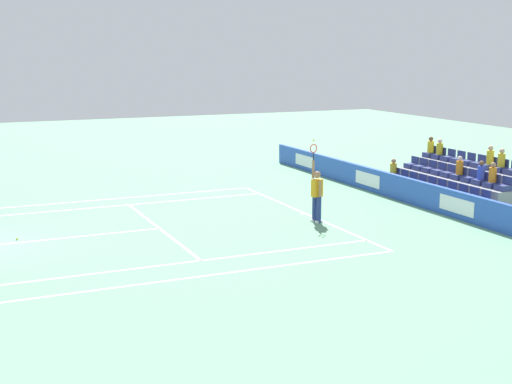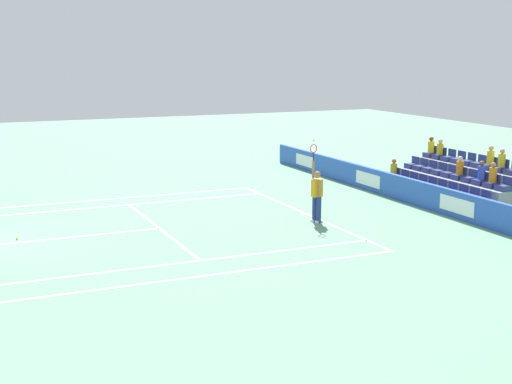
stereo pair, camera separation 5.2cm
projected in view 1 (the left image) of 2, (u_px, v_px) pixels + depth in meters
name	position (u px, v px, depth m)	size (l,w,h in m)	color
line_baseline	(306.00, 214.00, 26.25)	(10.97, 0.10, 0.01)	white
line_service	(159.00, 228.00, 24.06)	(8.23, 0.10, 0.01)	white
line_centre_service	(61.00, 238.00, 22.79)	(0.10, 6.40, 0.01)	white
line_singles_sideline_left	(117.00, 206.00, 27.57)	(0.10, 11.89, 0.01)	white
line_singles_sideline_right	(186.00, 262.00, 20.19)	(0.10, 11.89, 0.01)	white
line_doubles_sideline_left	(109.00, 199.00, 28.80)	(0.10, 11.89, 0.01)	white
line_doubles_sideline_right	(202.00, 276.00, 18.96)	(0.10, 11.89, 0.01)	white
line_centre_mark	(303.00, 214.00, 26.21)	(0.10, 0.20, 0.01)	white
sponsor_barrier	(410.00, 191.00, 27.97)	(22.98, 0.22, 0.97)	blue
tennis_player	(317.00, 194.00, 24.79)	(0.53, 0.40, 2.85)	navy
stadium_stand	(458.00, 185.00, 28.87)	(6.20, 2.85, 2.21)	gray
loose_tennis_ball	(17.00, 239.00, 22.59)	(0.07, 0.07, 0.07)	#D1E533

